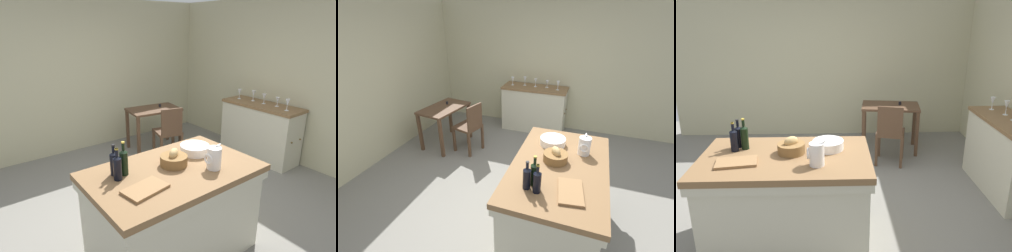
% 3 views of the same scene
% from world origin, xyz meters
% --- Properties ---
extents(ground_plane, '(6.76, 6.76, 0.00)m').
position_xyz_m(ground_plane, '(0.00, 0.00, 0.00)').
color(ground_plane, slate).
extents(wall_back, '(5.32, 0.12, 2.60)m').
position_xyz_m(wall_back, '(0.00, 2.60, 1.30)').
color(wall_back, '#B7B28E').
rests_on(wall_back, ground).
extents(island_table, '(1.57, 0.97, 0.92)m').
position_xyz_m(island_table, '(-0.31, -0.54, 0.49)').
color(island_table, brown).
rests_on(island_table, ground).
extents(side_cabinet, '(0.52, 1.32, 0.94)m').
position_xyz_m(side_cabinet, '(2.26, 0.36, 0.47)').
color(side_cabinet, brown).
rests_on(side_cabinet, ground).
extents(writing_desk, '(0.97, 0.68, 0.80)m').
position_xyz_m(writing_desk, '(1.06, 1.76, 0.63)').
color(writing_desk, '#513826').
rests_on(writing_desk, ground).
extents(wooden_chair, '(0.49, 0.49, 0.92)m').
position_xyz_m(wooden_chair, '(0.97, 1.20, 0.50)').
color(wooden_chair, '#513826').
rests_on(wooden_chair, ground).
extents(pitcher, '(0.17, 0.13, 0.25)m').
position_xyz_m(pitcher, '(-0.01, -0.76, 1.02)').
color(pitcher, white).
rests_on(pitcher, island_table).
extents(wash_bowl, '(0.30, 0.30, 0.09)m').
position_xyz_m(wash_bowl, '(0.08, -0.40, 0.96)').
color(wash_bowl, white).
rests_on(wash_bowl, island_table).
extents(bread_basket, '(0.26, 0.26, 0.17)m').
position_xyz_m(bread_basket, '(-0.26, -0.48, 0.98)').
color(bread_basket, brown).
rests_on(bread_basket, island_table).
extents(cutting_board, '(0.38, 0.27, 0.02)m').
position_xyz_m(cutting_board, '(-0.72, -0.70, 0.93)').
color(cutting_board, olive).
rests_on(cutting_board, island_table).
extents(wine_bottle_dark, '(0.07, 0.07, 0.31)m').
position_xyz_m(wine_bottle_dark, '(-0.72, -0.37, 1.04)').
color(wine_bottle_dark, black).
rests_on(wine_bottle_dark, island_table).
extents(wine_bottle_amber, '(0.07, 0.07, 0.28)m').
position_xyz_m(wine_bottle_amber, '(-0.78, -0.32, 1.03)').
color(wine_bottle_amber, black).
rests_on(wine_bottle_amber, island_table).
extents(wine_bottle_green, '(0.07, 0.07, 0.29)m').
position_xyz_m(wine_bottle_green, '(-0.80, -0.41, 1.03)').
color(wine_bottle_green, black).
rests_on(wine_bottle_green, island_table).
extents(wine_glass_right, '(0.07, 0.07, 0.18)m').
position_xyz_m(wine_glass_right, '(2.31, 0.59, 1.06)').
color(wine_glass_right, white).
rests_on(wine_glass_right, side_cabinet).
extents(wine_glass_far_right, '(0.07, 0.07, 0.17)m').
position_xyz_m(wine_glass_far_right, '(2.25, 0.83, 1.05)').
color(wine_glass_far_right, white).
rests_on(wine_glass_far_right, side_cabinet).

